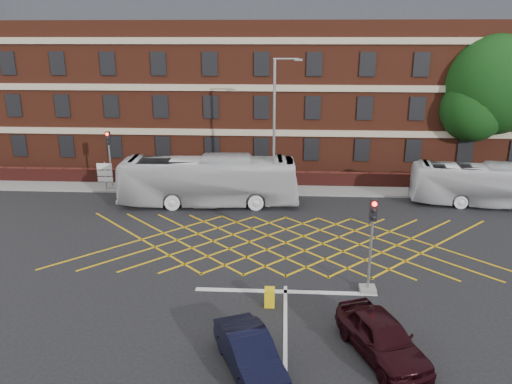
# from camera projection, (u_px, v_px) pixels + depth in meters

# --- Properties ---
(ground) EXTENTS (120.00, 120.00, 0.00)m
(ground) POSITION_uv_depth(u_px,v_px,m) (286.00, 258.00, 25.34)
(ground) COLOR black
(ground) RESTS_ON ground
(victorian_building) EXTENTS (51.00, 12.17, 20.40)m
(victorian_building) POSITION_uv_depth(u_px,v_px,m) (290.00, 72.00, 43.97)
(victorian_building) COLOR #582416
(victorian_building) RESTS_ON ground
(boundary_wall) EXTENTS (56.00, 0.50, 1.10)m
(boundary_wall) POSITION_uv_depth(u_px,v_px,m) (286.00, 179.00, 37.57)
(boundary_wall) COLOR #4C1914
(boundary_wall) RESTS_ON ground
(far_pavement) EXTENTS (60.00, 3.00, 0.12)m
(far_pavement) POSITION_uv_depth(u_px,v_px,m) (286.00, 189.00, 36.76)
(far_pavement) COLOR slate
(far_pavement) RESTS_ON ground
(box_junction_hatching) EXTENTS (8.22, 8.22, 0.02)m
(box_junction_hatching) POSITION_uv_depth(u_px,v_px,m) (286.00, 243.00, 27.25)
(box_junction_hatching) COLOR #CC990C
(box_junction_hatching) RESTS_ON ground
(stop_line) EXTENTS (8.00, 0.30, 0.02)m
(stop_line) POSITION_uv_depth(u_px,v_px,m) (285.00, 292.00, 22.00)
(stop_line) COLOR silver
(stop_line) RESTS_ON ground
(bus_left) EXTENTS (11.97, 3.43, 3.30)m
(bus_left) POSITION_uv_depth(u_px,v_px,m) (209.00, 181.00, 33.05)
(bus_left) COLOR silver
(bus_left) RESTS_ON ground
(bus_right) EXTENTS (10.39, 3.62, 2.83)m
(bus_right) POSITION_uv_depth(u_px,v_px,m) (491.00, 185.00, 32.89)
(bus_right) COLOR silver
(bus_right) RESTS_ON ground
(car_navy) EXTENTS (2.92, 4.30, 1.34)m
(car_navy) POSITION_uv_depth(u_px,v_px,m) (250.00, 353.00, 16.64)
(car_navy) COLOR black
(car_navy) RESTS_ON ground
(car_maroon) EXTENTS (3.23, 4.76, 1.50)m
(car_maroon) POSITION_uv_depth(u_px,v_px,m) (382.00, 337.00, 17.39)
(car_maroon) COLOR black
(car_maroon) RESTS_ON ground
(deciduous_tree) EXTENTS (7.83, 7.67, 11.10)m
(deciduous_tree) POSITION_uv_depth(u_px,v_px,m) (491.00, 92.00, 38.27)
(deciduous_tree) COLOR black
(deciduous_tree) RESTS_ON ground
(traffic_light_near) EXTENTS (0.70, 0.70, 4.27)m
(traffic_light_near) POSITION_uv_depth(u_px,v_px,m) (370.00, 255.00, 21.54)
(traffic_light_near) COLOR slate
(traffic_light_near) RESTS_ON ground
(traffic_light_far) EXTENTS (0.70, 0.70, 4.27)m
(traffic_light_far) POSITION_uv_depth(u_px,v_px,m) (110.00, 166.00, 36.49)
(traffic_light_far) COLOR slate
(traffic_light_far) RESTS_ON ground
(street_lamp) EXTENTS (2.25, 1.00, 9.49)m
(street_lamp) POSITION_uv_depth(u_px,v_px,m) (275.00, 153.00, 33.53)
(street_lamp) COLOR slate
(street_lamp) RESTS_ON ground
(direction_signs) EXTENTS (1.10, 0.16, 2.20)m
(direction_signs) POSITION_uv_depth(u_px,v_px,m) (105.00, 173.00, 35.86)
(direction_signs) COLOR gray
(direction_signs) RESTS_ON ground
(utility_cabinet) EXTENTS (0.42, 0.41, 0.82)m
(utility_cabinet) POSITION_uv_depth(u_px,v_px,m) (270.00, 297.00, 20.73)
(utility_cabinet) COLOR #E1BA0D
(utility_cabinet) RESTS_ON ground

